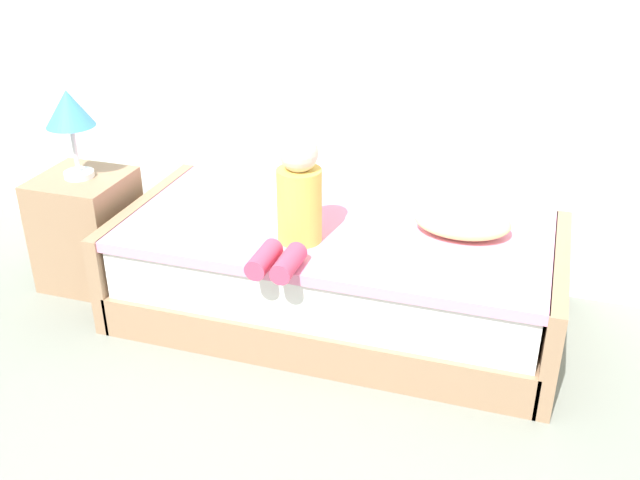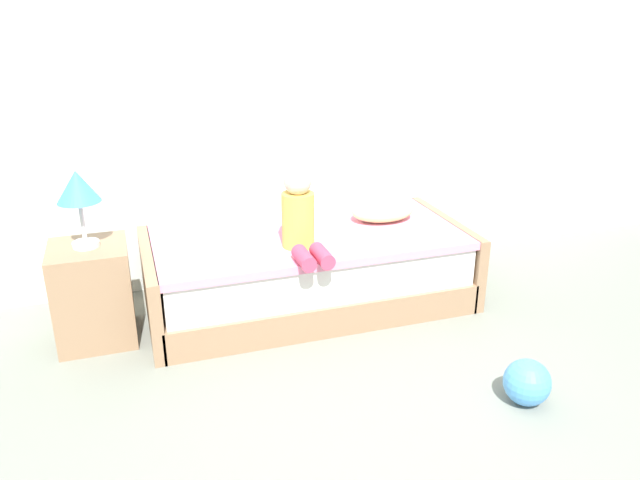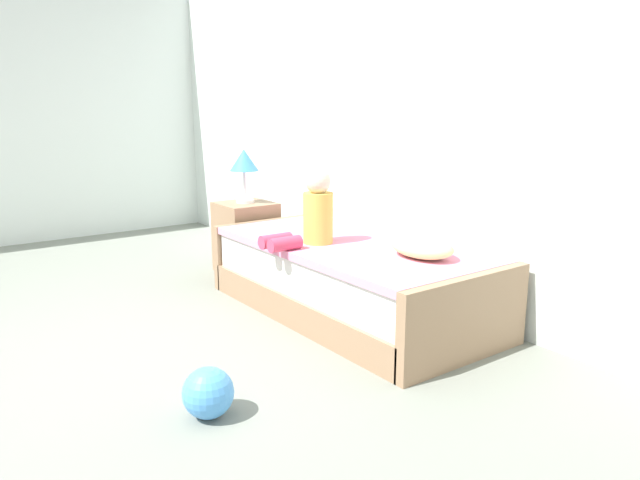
# 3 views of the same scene
# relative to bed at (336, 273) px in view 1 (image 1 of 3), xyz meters

# --- Properties ---
(bed) EXTENTS (2.11, 1.00, 0.50)m
(bed) POSITION_rel_bed_xyz_m (0.00, 0.00, 0.00)
(bed) COLOR #997556
(bed) RESTS_ON ground
(nightstand) EXTENTS (0.44, 0.44, 0.60)m
(nightstand) POSITION_rel_bed_xyz_m (-1.35, -0.05, 0.05)
(nightstand) COLOR #997556
(nightstand) RESTS_ON ground
(table_lamp) EXTENTS (0.24, 0.24, 0.45)m
(table_lamp) POSITION_rel_bed_xyz_m (-1.35, -0.05, 0.69)
(table_lamp) COLOR silver
(table_lamp) RESTS_ON nightstand
(child_figure) EXTENTS (0.20, 0.51, 0.50)m
(child_figure) POSITION_rel_bed_xyz_m (-0.12, -0.23, 0.46)
(child_figure) COLOR gold
(child_figure) RESTS_ON bed
(pillow) EXTENTS (0.44, 0.30, 0.13)m
(pillow) POSITION_rel_bed_xyz_m (0.57, 0.10, 0.32)
(pillow) COLOR #F2E58C
(pillow) RESTS_ON bed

